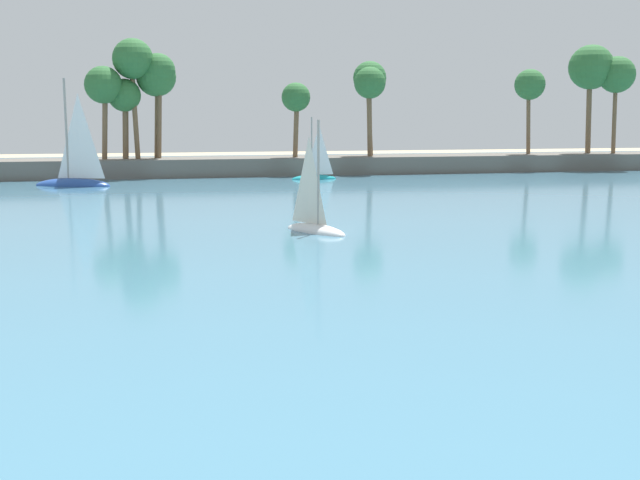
{
  "coord_description": "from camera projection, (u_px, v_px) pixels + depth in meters",
  "views": [
    {
      "loc": [
        -3.18,
        1.94,
        5.79
      ],
      "look_at": [
        -0.06,
        15.52,
        3.57
      ],
      "focal_mm": 43.59,
      "sensor_mm": 36.0,
      "label": 1
    }
  ],
  "objects": [
    {
      "name": "sea",
      "position": [
        183.0,
        190.0,
        61.53
      ],
      "size": [
        220.0,
        108.47,
        0.06
      ],
      "primitive_type": "cube",
      "color": "teal",
      "rests_on": "ground"
    },
    {
      "name": "palm_headland",
      "position": [
        222.0,
        138.0,
        75.7
      ],
      "size": [
        113.54,
        6.0,
        13.45
      ],
      "color": "#605B54",
      "rests_on": "ground"
    },
    {
      "name": "sailboat_near_shore",
      "position": [
        315.0,
        173.0,
        71.54
      ],
      "size": [
        4.23,
        1.35,
        6.1
      ],
      "color": "teal",
      "rests_on": "sea"
    },
    {
      "name": "sailboat_mid_bay",
      "position": [
        314.0,
        221.0,
        38.88
      ],
      "size": [
        3.11,
        4.2,
        5.98
      ],
      "color": "white",
      "rests_on": "sea"
    },
    {
      "name": "sailboat_toward_headland",
      "position": [
        74.0,
        176.0,
        64.46
      ],
      "size": [
        6.8,
        4.21,
        9.48
      ],
      "color": "#234793",
      "rests_on": "sea"
    }
  ]
}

